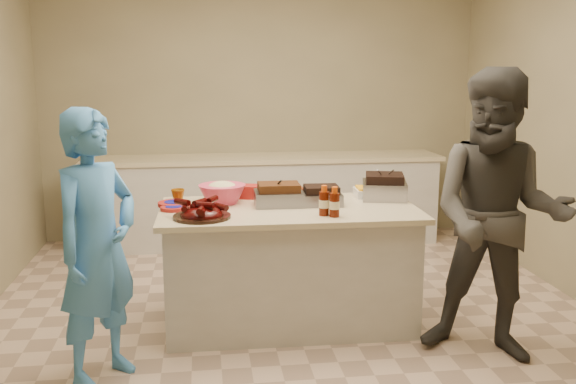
{
  "coord_description": "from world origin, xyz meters",
  "views": [
    {
      "loc": [
        -0.62,
        -4.22,
        1.81
      ],
      "look_at": [
        -0.04,
        0.12,
        0.94
      ],
      "focal_mm": 40.0,
      "sensor_mm": 36.0,
      "label": 1
    }
  ],
  "objects": [
    {
      "name": "mac_cheese_dish",
      "position": [
        0.65,
        0.36,
        0.84
      ],
      "size": [
        0.31,
        0.23,
        0.08
      ],
      "primitive_type": "cube",
      "rotation": [
        0.0,
        0.0,
        -0.07
      ],
      "color": "#FDB411",
      "rests_on": "island"
    },
    {
      "name": "back_counter",
      "position": [
        0.0,
        2.2,
        0.45
      ],
      "size": [
        3.6,
        0.64,
        0.9
      ],
      "primitive_type": null,
      "color": "beige",
      "rests_on": "ground"
    },
    {
      "name": "sausage_plate",
      "position": [
        0.16,
        0.39,
        0.84
      ],
      "size": [
        0.3,
        0.3,
        0.05
      ],
      "primitive_type": "cylinder",
      "rotation": [
        0.0,
        0.0,
        0.07
      ],
      "color": "silver",
      "rests_on": "island"
    },
    {
      "name": "coleslaw_bowl",
      "position": [
        -0.49,
        0.27,
        0.84
      ],
      "size": [
        0.34,
        0.34,
        0.23
      ],
      "primitive_type": null,
      "rotation": [
        0.0,
        0.0,
        -0.02
      ],
      "color": "#D4385A",
      "rests_on": "island"
    },
    {
      "name": "roasting_pan",
      "position": [
        0.7,
        0.28,
        0.84
      ],
      "size": [
        0.38,
        0.38,
        0.13
      ],
      "primitive_type": "cube",
      "rotation": [
        0.0,
        0.0,
        -0.24
      ],
      "color": "gray",
      "rests_on": "island"
    },
    {
      "name": "sauce_bowl",
      "position": [
        0.01,
        0.2,
        0.84
      ],
      "size": [
        0.12,
        0.04,
        0.12
      ],
      "primitive_type": "imported",
      "rotation": [
        0.0,
        0.0,
        -0.02
      ],
      "color": "silver",
      "rests_on": "island"
    },
    {
      "name": "plate_stack_large",
      "position": [
        -0.82,
        0.23,
        0.84
      ],
      "size": [
        0.23,
        0.23,
        0.03
      ],
      "primitive_type": "cylinder",
      "rotation": [
        0.0,
        0.0,
        -0.02
      ],
      "color": "maroon",
      "rests_on": "island"
    },
    {
      "name": "island",
      "position": [
        -0.04,
        0.07,
        0.0
      ],
      "size": [
        1.79,
        0.96,
        0.84
      ],
      "primitive_type": null,
      "rotation": [
        0.0,
        0.0,
        -0.02
      ],
      "color": "beige",
      "rests_on": "ground"
    },
    {
      "name": "bbq_bottle_a",
      "position": [
        0.16,
        -0.19,
        0.84
      ],
      "size": [
        0.07,
        0.07,
        0.2
      ],
      "primitive_type": "cylinder",
      "rotation": [
        0.0,
        0.0,
        -0.02
      ],
      "color": "#461004",
      "rests_on": "island"
    },
    {
      "name": "mustard_bottle",
      "position": [
        -0.17,
        0.32,
        0.84
      ],
      "size": [
        0.04,
        0.04,
        0.11
      ],
      "primitive_type": "cylinder",
      "rotation": [
        0.0,
        0.0,
        -0.02
      ],
      "color": "#DFC700",
      "rests_on": "island"
    },
    {
      "name": "plastic_cup",
      "position": [
        -0.8,
        0.38,
        0.84
      ],
      "size": [
        0.1,
        0.09,
        0.1
      ],
      "primitive_type": "imported",
      "rotation": [
        0.0,
        0.0,
        -0.02
      ],
      "color": "#824806",
      "rests_on": "island"
    },
    {
      "name": "guest_blue",
      "position": [
        -1.23,
        -0.61,
        0.0
      ],
      "size": [
        1.62,
        1.42,
        0.38
      ],
      "primitive_type": "imported",
      "rotation": [
        0.0,
        0.0,
        0.93
      ],
      "color": "#438CD7",
      "rests_on": "ground"
    },
    {
      "name": "brisket_tray",
      "position": [
        0.2,
        0.14,
        0.84
      ],
      "size": [
        0.29,
        0.24,
        0.08
      ],
      "primitive_type": "cube",
      "rotation": [
        0.0,
        0.0,
        -0.03
      ],
      "color": "black",
      "rests_on": "island"
    },
    {
      "name": "rib_platter",
      "position": [
        -0.63,
        -0.16,
        0.84
      ],
      "size": [
        0.38,
        0.38,
        0.15
      ],
      "primitive_type": null,
      "rotation": [
        0.0,
        0.0,
        -0.02
      ],
      "color": "#3C0504",
      "rests_on": "island"
    },
    {
      "name": "room",
      "position": [
        0.0,
        0.0,
        0.0
      ],
      "size": [
        4.5,
        5.0,
        2.7
      ],
      "primitive_type": null,
      "color": "gray",
      "rests_on": "ground"
    },
    {
      "name": "plate_stack_small",
      "position": [
        -0.83,
        0.1,
        0.84
      ],
      "size": [
        0.18,
        0.18,
        0.02
      ],
      "primitive_type": "cylinder",
      "rotation": [
        0.0,
        0.0,
        -0.02
      ],
      "color": "maroon",
      "rests_on": "island"
    },
    {
      "name": "guest_gray",
      "position": [
        1.15,
        -0.63,
        0.0
      ],
      "size": [
        1.63,
        2.0,
        0.68
      ],
      "primitive_type": "imported",
      "rotation": [
        0.0,
        0.0,
        -0.5
      ],
      "color": "#43413C",
      "rests_on": "ground"
    },
    {
      "name": "basket_stack",
      "position": [
        -0.31,
        0.45,
        0.84
      ],
      "size": [
        0.22,
        0.19,
        0.1
      ],
      "primitive_type": "cube",
      "rotation": [
        0.0,
        0.0,
        -0.28
      ],
      "color": "maroon",
      "rests_on": "island"
    },
    {
      "name": "bbq_bottle_b",
      "position": [
        0.22,
        -0.24,
        0.84
      ],
      "size": [
        0.07,
        0.07,
        0.2
      ],
      "primitive_type": "cylinder",
      "rotation": [
        0.0,
        0.0,
        -0.02
      ],
      "color": "#461004",
      "rests_on": "island"
    },
    {
      "name": "pulled_pork_tray",
      "position": [
        -0.1,
        0.15,
        0.84
      ],
      "size": [
        0.34,
        0.26,
        0.1
      ],
      "primitive_type": "cube",
      "rotation": [
        0.0,
        0.0,
        -0.02
      ],
      "color": "#47230F",
      "rests_on": "island"
    }
  ]
}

